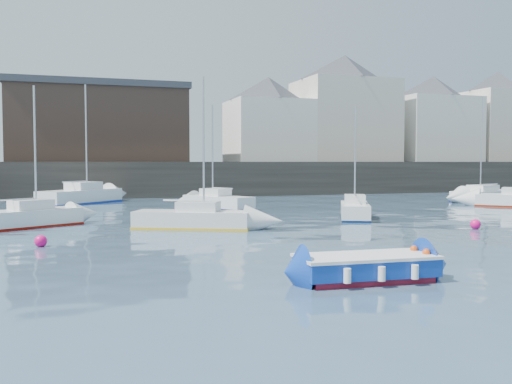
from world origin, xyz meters
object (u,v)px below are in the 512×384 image
object	(u,v)px
buoy_mid	(475,229)
buoy_far	(210,216)
sailboat_f	(218,201)
buoy_near	(41,247)
sailboat_a	(27,217)
blue_dinghy	(366,266)
sailboat_b	(193,219)
sailboat_c	(355,210)
sailboat_g	(485,195)
sailboat_h	(81,196)

from	to	relation	value
buoy_mid	buoy_far	bearing A→B (deg)	134.72
sailboat_f	buoy_near	xyz separation A→B (m)	(-9.93, -13.87, -0.47)
buoy_far	sailboat_a	bearing A→B (deg)	-162.39
buoy_near	sailboat_f	bearing A→B (deg)	54.40
blue_dinghy	sailboat_b	world-z (taller)	sailboat_b
sailboat_b	sailboat_c	world-z (taller)	sailboat_b
blue_dinghy	sailboat_g	world-z (taller)	sailboat_g
blue_dinghy	sailboat_g	bearing A→B (deg)	45.24
sailboat_b	sailboat_h	bearing A→B (deg)	104.23
sailboat_b	sailboat_g	xyz separation A→B (m)	(24.99, 10.95, 0.01)
sailboat_b	buoy_far	size ratio (longest dim) A/B	15.38
sailboat_b	buoy_far	xyz separation A→B (m)	(2.14, 5.70, -0.44)
sailboat_b	buoy_far	bearing A→B (deg)	69.42
sailboat_b	sailboat_h	distance (m)	18.25
sailboat_h	buoy_near	size ratio (longest dim) A/B	19.78
sailboat_f	sailboat_h	size ratio (longest dim) A/B	0.77
blue_dinghy	buoy_far	size ratio (longest dim) A/B	8.11
sailboat_b	buoy_far	world-z (taller)	sailboat_b
buoy_near	buoy_mid	world-z (taller)	buoy_mid
buoy_mid	sailboat_f	bearing A→B (deg)	119.85
sailboat_b	sailboat_c	bearing A→B (deg)	11.13
sailboat_f	buoy_far	bearing A→B (deg)	-109.51
buoy_mid	buoy_near	bearing A→B (deg)	178.90
sailboat_f	buoy_far	distance (m)	4.69
sailboat_a	buoy_mid	bearing A→B (deg)	-19.93
sailboat_g	buoy_mid	bearing A→B (deg)	-131.07
sailboat_b	buoy_mid	world-z (taller)	sailboat_b
sailboat_g	buoy_far	distance (m)	23.45
sailboat_a	sailboat_f	distance (m)	13.07
blue_dinghy	buoy_far	distance (m)	18.20
sailboat_a	sailboat_h	distance (m)	15.16
sailboat_c	sailboat_g	distance (m)	18.43
sailboat_c	buoy_far	size ratio (longest dim) A/B	13.47
sailboat_a	buoy_near	distance (m)	6.61
sailboat_f	sailboat_g	xyz separation A→B (m)	(21.29, 0.85, -0.02)
blue_dinghy	sailboat_a	world-z (taller)	sailboat_a
sailboat_c	sailboat_g	xyz separation A→B (m)	(15.98, 9.18, -0.01)
buoy_near	buoy_far	size ratio (longest dim) A/B	0.99
blue_dinghy	sailboat_b	size ratio (longest dim) A/B	0.53
blue_dinghy	sailboat_c	size ratio (longest dim) A/B	0.60
sailboat_b	buoy_near	world-z (taller)	sailboat_b
sailboat_g	sailboat_h	bearing A→B (deg)	167.12
sailboat_g	sailboat_c	bearing A→B (deg)	-150.13
blue_dinghy	buoy_far	bearing A→B (deg)	88.76
sailboat_b	sailboat_g	world-z (taller)	sailboat_g
sailboat_g	buoy_mid	xyz separation A→B (m)	(-13.13, -15.07, -0.45)
sailboat_a	buoy_near	world-z (taller)	sailboat_a
sailboat_g	blue_dinghy	bearing A→B (deg)	-134.76
blue_dinghy	sailboat_f	distance (m)	22.68
sailboat_c	sailboat_h	size ratio (longest dim) A/B	0.69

